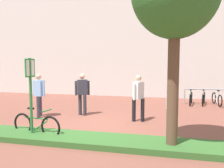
{
  "coord_description": "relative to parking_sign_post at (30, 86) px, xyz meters",
  "views": [
    {
      "loc": [
        2.49,
        -7.98,
        2.22
      ],
      "look_at": [
        0.16,
        1.83,
        1.26
      ],
      "focal_mm": 38.51,
      "sensor_mm": 36.0,
      "label": 1
    }
  ],
  "objects": [
    {
      "name": "ground_plane",
      "position": [
        1.33,
        1.91,
        -1.52
      ],
      "size": [
        60.0,
        60.0,
        0.0
      ],
      "primitive_type": "plane",
      "color": "brown"
    },
    {
      "name": "parking_sign_post",
      "position": [
        0.0,
        0.0,
        0.0
      ],
      "size": [
        0.1,
        0.36,
        2.31
      ],
      "color": "#2D7238",
      "rests_on": "ground"
    },
    {
      "name": "person_suited_dark",
      "position": [
        0.38,
        3.17,
        -0.53
      ],
      "size": [
        0.56,
        0.39,
        1.72
      ],
      "color": "#2D2D38",
      "rests_on": "ground"
    },
    {
      "name": "person_casual_tan",
      "position": [
        2.75,
        2.66,
        -0.53
      ],
      "size": [
        0.46,
        0.55,
        1.72
      ],
      "color": "black",
      "rests_on": "ground"
    },
    {
      "name": "bollard_steel",
      "position": [
        3.81,
        5.22,
        -1.07
      ],
      "size": [
        0.16,
        0.16,
        0.9
      ],
      "primitive_type": "cylinder",
      "color": "#ADADB2",
      "rests_on": "ground"
    },
    {
      "name": "bike_rack_cluster",
      "position": [
        6.22,
        6.87,
        -1.17
      ],
      "size": [
        3.21,
        1.64,
        0.83
      ],
      "color": "#99999E",
      "rests_on": "ground"
    },
    {
      "name": "planter_strip",
      "position": [
        1.91,
        0.0,
        -1.44
      ],
      "size": [
        7.0,
        1.1,
        0.16
      ],
      "primitive_type": "cube",
      "color": "#336028",
      "rests_on": "ground"
    },
    {
      "name": "person_shirt_white",
      "position": [
        -1.19,
        2.47,
        -0.53
      ],
      "size": [
        0.59,
        0.46,
        1.72
      ],
      "color": "#383342",
      "rests_on": "ground"
    },
    {
      "name": "building_facade",
      "position": [
        1.33,
        9.39,
        3.48
      ],
      "size": [
        28.0,
        1.2,
        10.0
      ],
      "primitive_type": "cube",
      "color": "silver",
      "rests_on": "ground"
    },
    {
      "name": "bike_at_sign",
      "position": [
        0.05,
        0.17,
        -1.17
      ],
      "size": [
        1.67,
        0.44,
        0.86
      ],
      "color": "black",
      "rests_on": "ground"
    }
  ]
}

